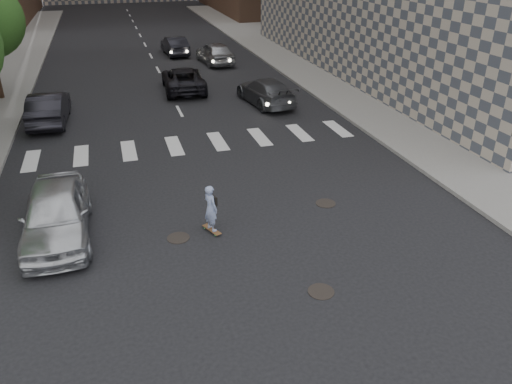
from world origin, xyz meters
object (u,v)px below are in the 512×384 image
skateboarder (211,208)px  traffic_car_b (265,91)px  traffic_car_d (215,53)px  traffic_car_c (183,79)px  silver_sedan (56,214)px  traffic_car_e (175,46)px  traffic_car_a (49,108)px

skateboarder → traffic_car_b: size_ratio=0.33×
skateboarder → traffic_car_b: skateboarder is taller
traffic_car_d → traffic_car_c: bearing=57.0°
silver_sedan → traffic_car_e: silver_sedan is taller
traffic_car_a → traffic_car_b: size_ratio=0.97×
traffic_car_e → traffic_car_b: bearing=97.0°
skateboarder → traffic_car_b: (5.78, 12.71, -0.14)m
traffic_car_e → traffic_car_a: bearing=56.4°
traffic_car_b → traffic_car_d: bearing=-94.4°
traffic_car_a → traffic_car_c: (7.39, 4.07, -0.07)m
silver_sedan → skateboarder: bearing=-12.9°
traffic_car_b → traffic_car_d: (-0.53, 10.83, 0.09)m
traffic_car_d → skateboarder: bearing=71.2°
silver_sedan → traffic_car_b: silver_sedan is taller
traffic_car_c → traffic_car_d: bearing=-113.7°
skateboarder → traffic_car_c: skateboarder is taller
silver_sedan → traffic_car_c: size_ratio=0.95×
traffic_car_d → traffic_car_a: bearing=38.9°
traffic_car_a → traffic_car_b: bearing=-177.3°
skateboarder → traffic_car_a: bearing=90.7°
traffic_car_a → traffic_car_e: 17.15m
traffic_car_b → traffic_car_d: size_ratio=1.04×
traffic_car_a → traffic_car_d: (10.82, 10.90, 0.02)m
traffic_car_a → traffic_car_c: 8.43m
silver_sedan → traffic_car_a: bearing=94.8°
traffic_car_e → silver_sedan: bearing=70.2°
traffic_car_a → silver_sedan: bearing=97.3°
traffic_car_b → silver_sedan: bearing=41.2°
skateboarder → traffic_car_c: size_ratio=0.32×
skateboarder → traffic_car_d: 24.11m
traffic_car_d → silver_sedan: bearing=60.2°
skateboarder → traffic_car_a: 13.81m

